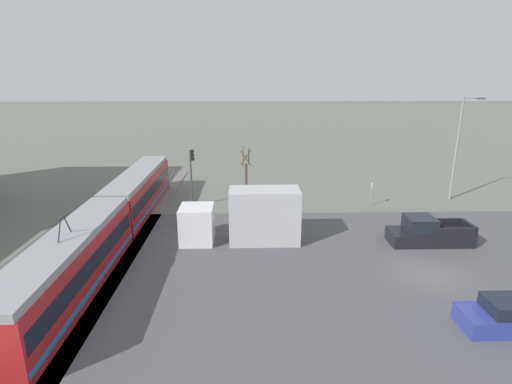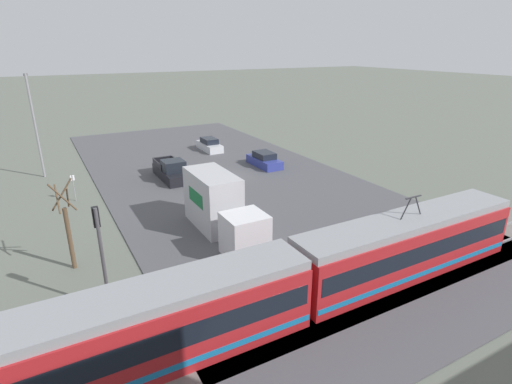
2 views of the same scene
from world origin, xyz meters
name	(u,v)px [view 1 (image 1 of 2)]	position (x,y,z in m)	size (l,w,h in m)	color
ground_plane	(431,275)	(0.00, 0.00, 0.00)	(320.00, 320.00, 0.00)	#60665B
road_surface	(431,275)	(0.00, 0.00, 0.04)	(21.95, 51.68, 0.08)	#4C4C51
rail_bed	(85,279)	(0.00, 20.13, 0.05)	(53.17, 4.40, 0.22)	slate
light_rail_tram	(113,219)	(5.46, 20.13, 1.66)	(28.07, 2.61, 4.39)	#B21E23
box_truck	(248,218)	(5.13, 10.70, 1.82)	(2.42, 8.23, 3.78)	silver
pickup_truck	(428,233)	(4.46, -1.74, 0.81)	(2.05, 5.56, 1.93)	black
sedan_car_0	(511,316)	(-5.21, -1.28, 0.68)	(1.90, 4.48, 1.46)	navy
traffic_light_pole	(192,170)	(13.11, 15.55, 3.34)	(0.28, 0.47, 5.15)	#47474C
street_tree	(246,178)	(14.17, 10.82, 2.35)	(1.22, 1.01, 5.16)	brown
street_lamp_near_crossing	(459,143)	(14.83, -8.65, 5.39)	(0.36, 1.95, 9.48)	gray
no_parking_sign	(371,192)	(12.94, -0.29, 1.32)	(0.32, 0.08, 2.15)	gray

